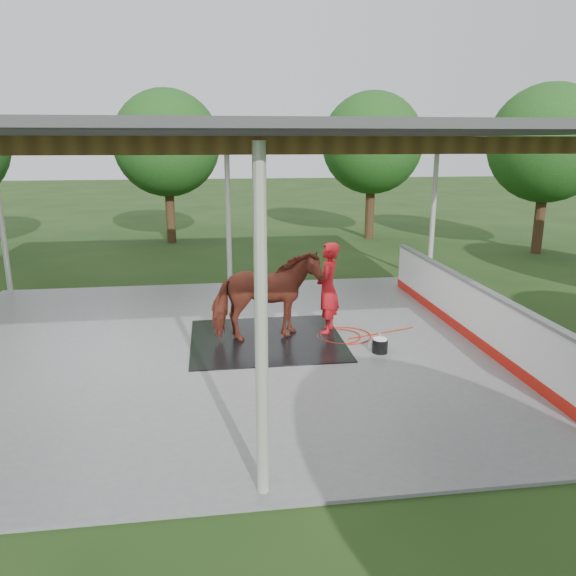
{
  "coord_description": "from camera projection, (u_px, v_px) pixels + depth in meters",
  "views": [
    {
      "loc": [
        -0.5,
        -10.26,
        3.9
      ],
      "look_at": [
        0.98,
        0.25,
        1.1
      ],
      "focal_mm": 35.0,
      "sensor_mm": 36.0,
      "label": 1
    }
  ],
  "objects": [
    {
      "name": "ground",
      "position": [
        240.0,
        348.0,
        10.88
      ],
      "size": [
        100.0,
        100.0,
        0.0
      ],
      "primitive_type": "plane",
      "color": "#1E3814"
    },
    {
      "name": "dasher_board",
      "position": [
        467.0,
        309.0,
        11.35
      ],
      "size": [
        0.16,
        8.0,
        1.15
      ],
      "color": "red",
      "rests_on": "concrete_slab"
    },
    {
      "name": "horse",
      "position": [
        266.0,
        296.0,
        10.93
      ],
      "size": [
        2.21,
        1.3,
        1.76
      ],
      "primitive_type": "imported",
      "rotation": [
        0.0,
        0.0,
        1.75
      ],
      "color": "maroon",
      "rests_on": "rubber_mat"
    },
    {
      "name": "concrete_slab",
      "position": [
        240.0,
        347.0,
        10.88
      ],
      "size": [
        12.0,
        10.0,
        0.05
      ],
      "primitive_type": "cube",
      "color": "slate",
      "rests_on": "ground"
    },
    {
      "name": "rubber_mat",
      "position": [
        267.0,
        339.0,
        11.16
      ],
      "size": [
        2.98,
        2.8,
        0.02
      ],
      "primitive_type": "cube",
      "color": "black",
      "rests_on": "concrete_slab"
    },
    {
      "name": "soap_bottle_b",
      "position": [
        371.0,
        344.0,
        10.68
      ],
      "size": [
        0.12,
        0.12,
        0.18
      ],
      "primitive_type": "imported",
      "rotation": [
        0.0,
        0.0,
        -0.94
      ],
      "color": "#338CD8",
      "rests_on": "concrete_slab"
    },
    {
      "name": "wash_bucket",
      "position": [
        380.0,
        345.0,
        10.48
      ],
      "size": [
        0.29,
        0.29,
        0.27
      ],
      "color": "black",
      "rests_on": "concrete_slab"
    },
    {
      "name": "handler",
      "position": [
        328.0,
        288.0,
        11.39
      ],
      "size": [
        0.67,
        0.8,
        1.88
      ],
      "primitive_type": "imported",
      "rotation": [
        0.0,
        0.0,
        -1.95
      ],
      "color": "red",
      "rests_on": "concrete_slab"
    },
    {
      "name": "pavilion_structure",
      "position": [
        235.0,
        136.0,
        9.87
      ],
      "size": [
        12.6,
        10.6,
        4.05
      ],
      "color": "beige",
      "rests_on": "ground"
    },
    {
      "name": "tree_belt",
      "position": [
        249.0,
        146.0,
        10.82
      ],
      "size": [
        28.0,
        28.0,
        5.8
      ],
      "color": "#382314",
      "rests_on": "ground"
    },
    {
      "name": "soap_bottle_a",
      "position": [
        380.0,
        341.0,
        10.63
      ],
      "size": [
        0.16,
        0.16,
        0.31
      ],
      "primitive_type": "imported",
      "rotation": [
        0.0,
        0.0,
        0.35
      ],
      "color": "silver",
      "rests_on": "concrete_slab"
    },
    {
      "name": "hose_coil",
      "position": [
        343.0,
        336.0,
        11.38
      ],
      "size": [
        2.12,
        1.05,
        0.02
      ],
      "color": "#A7250B",
      "rests_on": "concrete_slab"
    }
  ]
}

